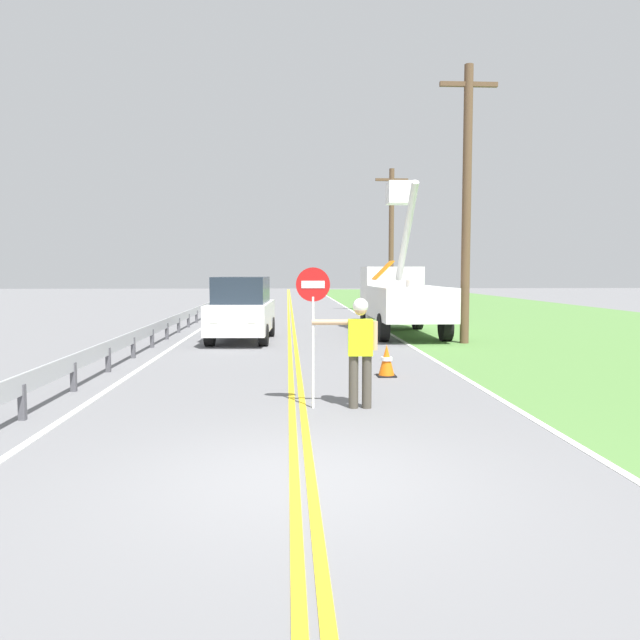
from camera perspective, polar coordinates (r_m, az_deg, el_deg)
ground_plane at (r=6.97m, az=-1.59°, el=-14.44°), size 160.00×160.00×0.00m
grass_verge_right at (r=29.17m, az=20.77°, el=-0.31°), size 16.00×110.00×0.01m
centerline_yellow_left at (r=26.69m, az=-2.85°, el=-0.43°), size 0.11×110.00×0.01m
centerline_yellow_right at (r=26.69m, az=-2.47°, el=-0.43°), size 0.11×110.00×0.01m
edge_line_right at (r=26.95m, az=5.01°, el=-0.40°), size 0.12×110.00×0.01m
edge_line_left at (r=26.91m, az=-10.35°, el=-0.46°), size 0.12×110.00×0.01m
flagger_worker at (r=10.28m, az=3.65°, el=-2.34°), size 1.09×0.26×1.83m
stop_sign_paddle at (r=10.20m, az=-0.64°, el=1.35°), size 0.56×0.04×2.33m
utility_bucket_truck at (r=22.91m, az=7.36°, el=2.28°), size 2.67×6.82×5.55m
oncoming_suv_nearest at (r=20.49m, az=-7.17°, el=1.03°), size 2.07×4.68×2.10m
utility_pole_near at (r=20.29m, az=13.28°, el=10.63°), size 1.80×0.28×8.62m
utility_pole_mid at (r=34.83m, az=6.54°, el=7.47°), size 1.80×0.28×7.91m
traffic_cone_lead at (r=13.54m, az=6.11°, el=-3.75°), size 0.40×0.40×0.70m
guardrail_left_shoulder at (r=22.57m, az=-13.32°, el=-0.12°), size 0.10×32.00×0.71m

